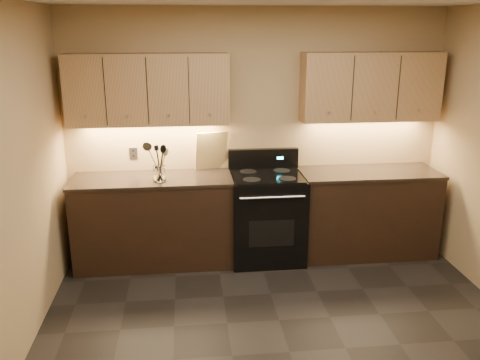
# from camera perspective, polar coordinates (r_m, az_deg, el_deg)

# --- Properties ---
(floor) EXTENTS (4.00, 4.00, 0.00)m
(floor) POSITION_cam_1_polar(r_m,az_deg,el_deg) (4.14, 5.58, -18.66)
(floor) COLOR black
(floor) RESTS_ON ground
(wall_back) EXTENTS (4.00, 0.04, 2.60)m
(wall_back) POSITION_cam_1_polar(r_m,az_deg,el_deg) (5.45, 1.76, 5.23)
(wall_back) COLOR tan
(wall_back) RESTS_ON ground
(counter_left) EXTENTS (1.62, 0.62, 0.93)m
(counter_left) POSITION_cam_1_polar(r_m,az_deg,el_deg) (5.37, -9.63, -4.51)
(counter_left) COLOR black
(counter_left) RESTS_ON ground
(counter_right) EXTENTS (1.46, 0.62, 0.93)m
(counter_right) POSITION_cam_1_polar(r_m,az_deg,el_deg) (5.69, 13.99, -3.54)
(counter_right) COLOR black
(counter_right) RESTS_ON ground
(stove) EXTENTS (0.76, 0.68, 1.14)m
(stove) POSITION_cam_1_polar(r_m,az_deg,el_deg) (5.39, 2.99, -4.01)
(stove) COLOR black
(stove) RESTS_ON ground
(upper_cab_left) EXTENTS (1.60, 0.30, 0.70)m
(upper_cab_left) POSITION_cam_1_polar(r_m,az_deg,el_deg) (5.19, -10.27, 9.97)
(upper_cab_left) COLOR tan
(upper_cab_left) RESTS_ON wall_back
(upper_cab_right) EXTENTS (1.44, 0.30, 0.70)m
(upper_cab_right) POSITION_cam_1_polar(r_m,az_deg,el_deg) (5.52, 14.45, 10.11)
(upper_cab_right) COLOR tan
(upper_cab_right) RESTS_ON wall_back
(outlet_plate) EXTENTS (0.08, 0.01, 0.12)m
(outlet_plate) POSITION_cam_1_polar(r_m,az_deg,el_deg) (5.47, -11.89, 2.97)
(outlet_plate) COLOR #B2B5BA
(outlet_plate) RESTS_ON wall_back
(utensil_crock) EXTENTS (0.14, 0.14, 0.16)m
(utensil_crock) POSITION_cam_1_polar(r_m,az_deg,el_deg) (5.07, -9.05, 0.65)
(utensil_crock) COLOR white
(utensil_crock) RESTS_ON counter_left
(cutting_board) EXTENTS (0.36, 0.20, 0.42)m
(cutting_board) POSITION_cam_1_polar(r_m,az_deg,el_deg) (5.39, -3.24, 3.30)
(cutting_board) COLOR tan
(cutting_board) RESTS_ON counter_left
(wooden_spoon) EXTENTS (0.17, 0.11, 0.32)m
(wooden_spoon) POSITION_cam_1_polar(r_m,az_deg,el_deg) (5.05, -9.34, 1.76)
(wooden_spoon) COLOR tan
(wooden_spoon) RESTS_ON utensil_crock
(black_spoon) EXTENTS (0.13, 0.11, 0.36)m
(black_spoon) POSITION_cam_1_polar(r_m,az_deg,el_deg) (5.07, -9.18, 2.05)
(black_spoon) COLOR black
(black_spoon) RESTS_ON utensil_crock
(black_turner) EXTENTS (0.15, 0.16, 0.37)m
(black_turner) POSITION_cam_1_polar(r_m,az_deg,el_deg) (5.03, -8.92, 1.95)
(black_turner) COLOR black
(black_turner) RESTS_ON utensil_crock
(steel_spatula) EXTENTS (0.23, 0.12, 0.39)m
(steel_spatula) POSITION_cam_1_polar(r_m,az_deg,el_deg) (5.05, -8.84, 2.19)
(steel_spatula) COLOR silver
(steel_spatula) RESTS_ON utensil_crock
(steel_skimmer) EXTENTS (0.23, 0.12, 0.41)m
(steel_skimmer) POSITION_cam_1_polar(r_m,az_deg,el_deg) (5.02, -8.75, 2.17)
(steel_skimmer) COLOR silver
(steel_skimmer) RESTS_ON utensil_crock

